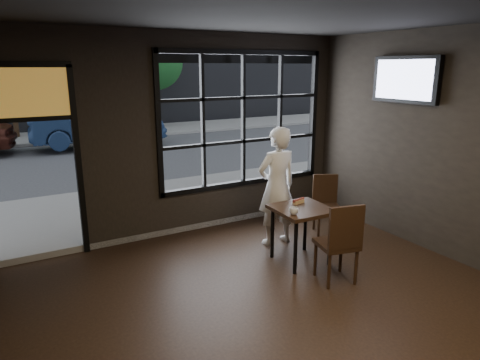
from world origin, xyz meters
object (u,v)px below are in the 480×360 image
cafe_table (301,234)px  chair_near (337,241)px  navy_car (98,124)px  man (277,187)px

cafe_table → chair_near: size_ratio=0.75×
cafe_table → navy_car: 10.44m
cafe_table → chair_near: 0.68m
man → chair_near: bearing=89.0°
chair_near → navy_car: 11.11m
cafe_table → chair_near: chair_near is taller
navy_car → man: bearing=-173.2°
cafe_table → chair_near: bearing=-84.0°
chair_near → cafe_table: bearing=-73.2°
chair_near → navy_car: (-0.61, 11.09, 0.28)m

